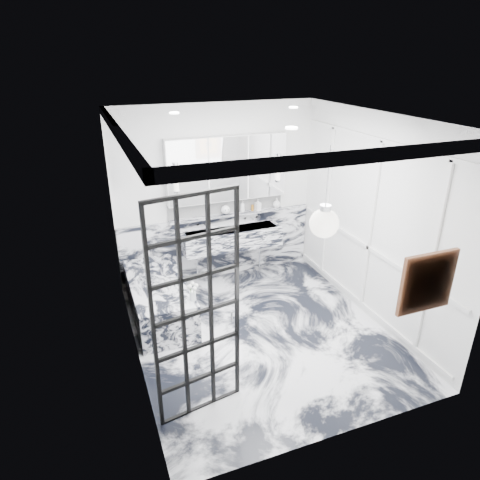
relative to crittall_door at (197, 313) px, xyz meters
name	(u,v)px	position (x,y,z in m)	size (l,w,h in m)	color
floor	(261,333)	(1.11, 0.97, -1.17)	(3.60, 3.60, 0.00)	silver
ceiling	(266,118)	(1.11, 0.97, 1.63)	(3.60, 3.60, 0.00)	white
wall_back	(217,195)	(1.11, 2.77, 0.23)	(3.60, 3.60, 0.00)	white
wall_front	(349,315)	(1.11, -0.83, 0.23)	(3.60, 3.60, 0.00)	white
wall_left	(128,258)	(-0.49, 0.97, 0.23)	(3.60, 3.60, 0.00)	white
wall_right	(373,220)	(2.71, 0.97, 0.23)	(3.60, 3.60, 0.00)	white
marble_clad_back	(219,246)	(1.11, 2.75, -0.65)	(3.18, 0.05, 1.05)	silver
marble_clad_left	(130,262)	(-0.48, 0.97, 0.17)	(0.02, 3.56, 2.68)	silver
panel_molding	(371,227)	(2.69, 0.97, 0.13)	(0.03, 3.40, 2.30)	white
soap_bottle_a	(242,206)	(1.50, 2.68, 0.01)	(0.07, 0.07, 0.19)	#8C5919
soap_bottle_b	(258,204)	(1.77, 2.68, 0.01)	(0.09, 0.09, 0.19)	#4C4C51
soap_bottle_c	(277,203)	(2.11, 2.68, 0.00)	(0.13, 0.13, 0.16)	silver
face_pot	(225,210)	(1.21, 2.68, -0.01)	(0.14, 0.14, 0.14)	white
amber_bottle	(252,208)	(1.68, 2.68, -0.03)	(0.04, 0.04, 0.10)	#8C5919
flower_vase	(193,296)	(0.26, 1.23, -0.56)	(0.08, 0.08, 0.12)	silver
crittall_door	(197,313)	(0.00, 0.00, 0.00)	(0.88, 0.04, 2.35)	black
artwork	(427,282)	(1.96, -0.79, 0.35)	(0.49, 0.05, 0.49)	#B87A12
pendant_light	(324,223)	(1.10, -0.35, 0.89)	(0.26, 0.26, 0.26)	white
trough_sink	(232,238)	(1.26, 2.53, -0.44)	(1.60, 0.45, 0.30)	silver
ledge	(228,215)	(1.26, 2.69, -0.10)	(1.90, 0.14, 0.04)	silver
subway_tile	(227,206)	(1.26, 2.75, 0.03)	(1.90, 0.03, 0.23)	white
mirror_cabinet	(227,169)	(1.26, 2.70, 0.65)	(1.90, 0.16, 1.00)	white
sconce_left	(176,178)	(0.44, 2.60, 0.61)	(0.07, 0.07, 0.40)	white
sconce_right	(278,168)	(2.08, 2.60, 0.61)	(0.07, 0.07, 0.40)	white
bathtub	(159,299)	(-0.07, 1.87, -0.90)	(0.75, 1.65, 0.55)	silver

